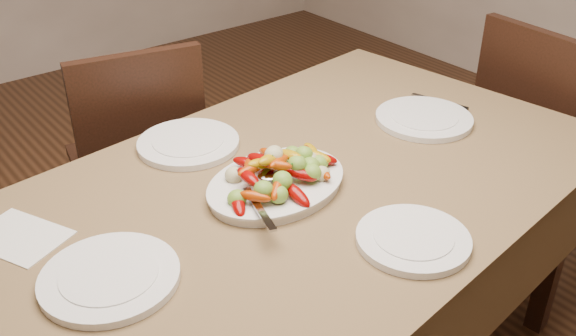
% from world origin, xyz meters
% --- Properties ---
extents(dining_table, '(1.95, 1.25, 0.76)m').
position_xyz_m(dining_table, '(-0.11, -0.06, 0.38)').
color(dining_table, brown).
rests_on(dining_table, ground).
extents(chair_far, '(0.50, 0.50, 0.95)m').
position_xyz_m(chair_far, '(-0.15, 0.78, 0.47)').
color(chair_far, black).
rests_on(chair_far, ground).
extents(chair_right, '(0.46, 0.46, 0.95)m').
position_xyz_m(chair_right, '(1.15, -0.07, 0.47)').
color(chair_right, black).
rests_on(chair_right, ground).
extents(serving_platter, '(0.41, 0.32, 0.02)m').
position_xyz_m(serving_platter, '(-0.14, -0.05, 0.77)').
color(serving_platter, white).
rests_on(serving_platter, dining_table).
extents(roasted_vegetables, '(0.33, 0.24, 0.09)m').
position_xyz_m(roasted_vegetables, '(-0.14, -0.05, 0.83)').
color(roasted_vegetables, '#7B0402').
rests_on(roasted_vegetables, serving_platter).
extents(serving_spoon, '(0.28, 0.15, 0.03)m').
position_xyz_m(serving_spoon, '(-0.20, -0.09, 0.81)').
color(serving_spoon, '#9EA0A8').
rests_on(serving_spoon, serving_platter).
extents(plate_left, '(0.29, 0.29, 0.02)m').
position_xyz_m(plate_left, '(-0.62, -0.11, 0.77)').
color(plate_left, white).
rests_on(plate_left, dining_table).
extents(plate_right, '(0.29, 0.29, 0.02)m').
position_xyz_m(plate_right, '(0.45, -0.02, 0.77)').
color(plate_right, white).
rests_on(plate_right, dining_table).
extents(plate_far, '(0.29, 0.29, 0.02)m').
position_xyz_m(plate_far, '(-0.20, 0.29, 0.77)').
color(plate_far, white).
rests_on(plate_far, dining_table).
extents(plate_near, '(0.26, 0.26, 0.02)m').
position_xyz_m(plate_near, '(-0.04, -0.41, 0.77)').
color(plate_near, white).
rests_on(plate_near, dining_table).
extents(menu_card, '(0.22, 0.25, 0.00)m').
position_xyz_m(menu_card, '(-0.72, 0.16, 0.76)').
color(menu_card, silver).
rests_on(menu_card, dining_table).
extents(table_knife, '(0.07, 0.20, 0.01)m').
position_xyz_m(table_knife, '(0.59, 0.02, 0.76)').
color(table_knife, '#9EA0A8').
rests_on(table_knife, dining_table).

